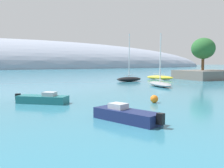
{
  "coord_description": "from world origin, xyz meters",
  "views": [
    {
      "loc": [
        -14.56,
        -5.09,
        4.17
      ],
      "look_at": [
        -2.05,
        23.43,
        1.44
      ],
      "focal_mm": 40.25,
      "sensor_mm": 36.0,
      "label": 1
    }
  ],
  "objects": [
    {
      "name": "sailboat_black_outer_mooring",
      "position": [
        10.44,
        42.75,
        0.61
      ],
      "size": [
        5.79,
        2.46,
        10.1
      ],
      "rotation": [
        0.0,
        0.0,
        3.17
      ],
      "color": "black",
      "rests_on": "water"
    },
    {
      "name": "tree_clump_shore",
      "position": [
        30.5,
        42.32,
        7.44
      ],
      "size": [
        5.68,
        5.68,
        7.89
      ],
      "color": "brown",
      "rests_on": "shore_outcrop"
    },
    {
      "name": "shore_outcrop",
      "position": [
        31.87,
        41.95,
        1.07
      ],
      "size": [
        13.73,
        11.11,
        2.14
      ],
      "primitive_type": "cube",
      "color": "#66605B",
      "rests_on": "ground"
    },
    {
      "name": "sailboat_yellow_end_of_line",
      "position": [
        19.92,
        45.08,
        0.53
      ],
      "size": [
        5.24,
        7.01,
        7.43
      ],
      "rotation": [
        0.0,
        0.0,
        5.23
      ],
      "color": "yellow",
      "rests_on": "water"
    },
    {
      "name": "motorboat_teal_foreground",
      "position": [
        -10.87,
        20.82,
        0.43
      ],
      "size": [
        5.13,
        4.36,
        1.16
      ],
      "rotation": [
        0.0,
        0.0,
        5.66
      ],
      "color": "#1E6B70",
      "rests_on": "water"
    },
    {
      "name": "mooring_buoy_orange",
      "position": [
        -0.38,
        16.46,
        0.4
      ],
      "size": [
        0.81,
        0.81,
        0.81
      ],
      "primitive_type": "sphere",
      "color": "orange",
      "rests_on": "water"
    },
    {
      "name": "sailboat_grey_mid_mooring",
      "position": [
        10.15,
        30.77,
        0.49
      ],
      "size": [
        3.53,
        7.74,
        9.0
      ],
      "rotation": [
        0.0,
        0.0,
        4.54
      ],
      "color": "gray",
      "rests_on": "water"
    },
    {
      "name": "motorboat_navy_alongside_breakwater",
      "position": [
        -6.63,
        10.47,
        0.44
      ],
      "size": [
        3.53,
        5.46,
        1.2
      ],
      "rotation": [
        0.0,
        0.0,
        1.99
      ],
      "color": "navy",
      "rests_on": "water"
    }
  ]
}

